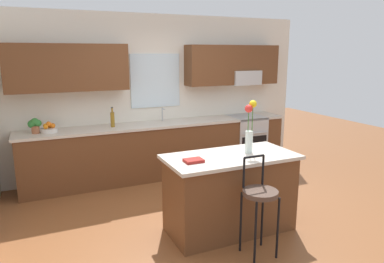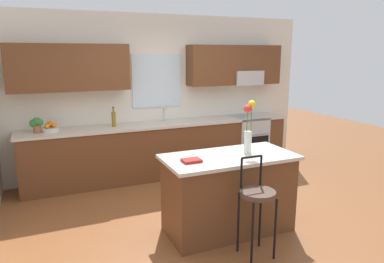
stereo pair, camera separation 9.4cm
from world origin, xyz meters
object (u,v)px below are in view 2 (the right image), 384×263
object	(u,v)px
bottle_olive_oil	(114,119)
potted_plant_small	(36,124)
fruit_bowl_oranges	(50,128)
oven_range	(247,140)
cookbook	(192,161)
kitchen_island	(229,193)
bar_stool_near	(257,198)
flower_vase	(248,128)

from	to	relation	value
bottle_olive_oil	potted_plant_small	size ratio (longest dim) A/B	1.40
potted_plant_small	fruit_bowl_oranges	bearing A→B (deg)	1.09
oven_range	potted_plant_small	distance (m)	3.64
potted_plant_small	bottle_olive_oil	bearing A→B (deg)	-0.06
cookbook	potted_plant_small	distance (m)	2.69
kitchen_island	bar_stool_near	size ratio (longest dim) A/B	1.46
kitchen_island	cookbook	xyz separation A→B (m)	(-0.49, -0.06, 0.47)
fruit_bowl_oranges	bottle_olive_oil	world-z (taller)	bottle_olive_oil
oven_range	bar_stool_near	distance (m)	3.14
oven_range	potted_plant_small	xyz separation A→B (m)	(-3.59, 0.03, 0.59)
oven_range	kitchen_island	xyz separation A→B (m)	(-1.57, -2.13, 0.00)
flower_vase	cookbook	world-z (taller)	flower_vase
potted_plant_small	flower_vase	bearing A→B (deg)	-43.39
oven_range	flower_vase	size ratio (longest dim) A/B	1.49
flower_vase	potted_plant_small	xyz separation A→B (m)	(-2.27, 2.14, -0.17)
bar_stool_near	flower_vase	size ratio (longest dim) A/B	1.69
oven_range	kitchen_island	distance (m)	2.64
bar_stool_near	flower_vase	xyz separation A→B (m)	(0.25, 0.60, 0.58)
oven_range	fruit_bowl_oranges	world-z (taller)	fruit_bowl_oranges
bottle_olive_oil	potted_plant_small	world-z (taller)	bottle_olive_oil
flower_vase	bottle_olive_oil	xyz separation A→B (m)	(-1.14, 2.14, -0.17)
bar_stool_near	cookbook	distance (m)	0.79
bottle_olive_oil	potted_plant_small	xyz separation A→B (m)	(-1.13, 0.00, 0.00)
bar_stool_near	bottle_olive_oil	distance (m)	2.91
oven_range	kitchen_island	bearing A→B (deg)	-126.46
bar_stool_near	fruit_bowl_oranges	distance (m)	3.32
oven_range	flower_vase	xyz separation A→B (m)	(-1.32, -2.12, 0.76)
bar_stool_near	oven_range	bearing A→B (deg)	59.96
oven_range	bar_stool_near	xyz separation A→B (m)	(-1.57, -2.72, 0.18)
kitchen_island	fruit_bowl_oranges	world-z (taller)	fruit_bowl_oranges
fruit_bowl_oranges	bottle_olive_oil	bearing A→B (deg)	-0.28
fruit_bowl_oranges	oven_range	bearing A→B (deg)	-0.49
bar_stool_near	potted_plant_small	distance (m)	3.43
bar_stool_near	potted_plant_small	size ratio (longest dim) A/B	4.60
bottle_olive_oil	potted_plant_small	bearing A→B (deg)	179.94
oven_range	flower_vase	distance (m)	2.61
cookbook	bottle_olive_oil	distance (m)	2.25
flower_vase	fruit_bowl_oranges	distance (m)	3.00
flower_vase	kitchen_island	bearing A→B (deg)	-177.72
kitchen_island	cookbook	bearing A→B (deg)	-173.47
fruit_bowl_oranges	kitchen_island	bearing A→B (deg)	-49.65
oven_range	potted_plant_small	world-z (taller)	potted_plant_small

